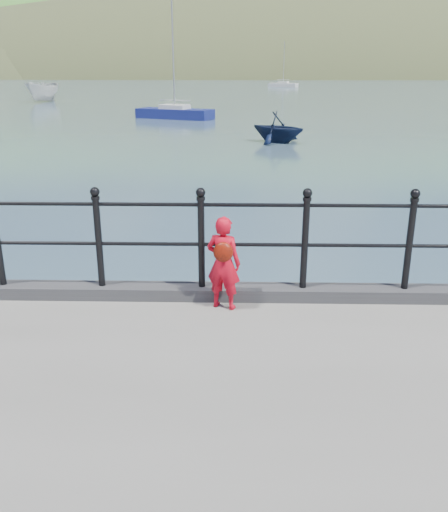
{
  "coord_description": "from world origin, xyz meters",
  "views": [
    {
      "loc": [
        1.01,
        -6.13,
        3.63
      ],
      "look_at": [
        0.86,
        -0.2,
        1.55
      ],
      "focal_mm": 38.0,
      "sensor_mm": 36.0,
      "label": 1
    }
  ],
  "objects_px": {
    "child": "(224,262)",
    "sailboat_port": "(175,114)",
    "sailboat_deep": "(283,85)",
    "launch_navy": "(278,127)",
    "railing": "(149,232)",
    "launch_white": "(43,92)"
  },
  "relations": [
    {
      "from": "child",
      "to": "launch_navy",
      "type": "bearing_deg",
      "value": -75.85
    },
    {
      "from": "launch_white",
      "to": "railing",
      "type": "bearing_deg",
      "value": -59.8
    },
    {
      "from": "railing",
      "to": "child",
      "type": "xyz_separation_m",
      "value": [
        0.86,
        -0.27,
        -0.27
      ]
    },
    {
      "from": "railing",
      "to": "child",
      "type": "distance_m",
      "value": 0.95
    },
    {
      "from": "child",
      "to": "sailboat_port",
      "type": "height_order",
      "value": "sailboat_port"
    },
    {
      "from": "child",
      "to": "sailboat_port",
      "type": "bearing_deg",
      "value": -62.98
    },
    {
      "from": "launch_navy",
      "to": "railing",
      "type": "bearing_deg",
      "value": -151.2
    },
    {
      "from": "launch_white",
      "to": "child",
      "type": "bearing_deg",
      "value": -59.09
    },
    {
      "from": "railing",
      "to": "child",
      "type": "bearing_deg",
      "value": -17.4
    },
    {
      "from": "railing",
      "to": "sailboat_port",
      "type": "relative_size",
      "value": 2.18
    },
    {
      "from": "child",
      "to": "sailboat_deep",
      "type": "bearing_deg",
      "value": -75.13
    },
    {
      "from": "launch_white",
      "to": "launch_navy",
      "type": "xyz_separation_m",
      "value": [
        22.84,
        -32.18,
        -0.3
      ]
    },
    {
      "from": "launch_navy",
      "to": "sailboat_port",
      "type": "distance_m",
      "value": 14.62
    },
    {
      "from": "railing",
      "to": "launch_white",
      "type": "bearing_deg",
      "value": 110.22
    },
    {
      "from": "railing",
      "to": "sailboat_port",
      "type": "bearing_deg",
      "value": 95.94
    },
    {
      "from": "launch_white",
      "to": "sailboat_port",
      "type": "xyz_separation_m",
      "value": [
        16.23,
        -19.15,
        -0.72
      ]
    },
    {
      "from": "sailboat_deep",
      "to": "launch_navy",
      "type": "bearing_deg",
      "value": -66.84
    },
    {
      "from": "railing",
      "to": "sailboat_deep",
      "type": "height_order",
      "value": "sailboat_deep"
    },
    {
      "from": "sailboat_port",
      "to": "child",
      "type": "bearing_deg",
      "value": -59.69
    },
    {
      "from": "launch_white",
      "to": "launch_navy",
      "type": "distance_m",
      "value": 39.46
    },
    {
      "from": "child",
      "to": "launch_navy",
      "type": "distance_m",
      "value": 22.07
    },
    {
      "from": "child",
      "to": "sailboat_port",
      "type": "xyz_separation_m",
      "value": [
        -4.47,
        34.98,
        -1.21
      ]
    }
  ]
}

